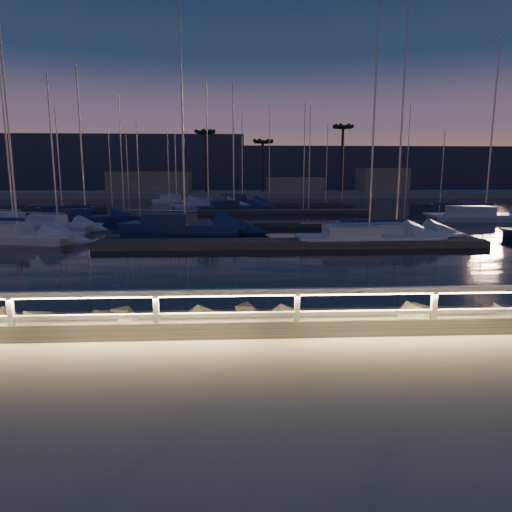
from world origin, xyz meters
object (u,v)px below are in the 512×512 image
object	(u,v)px
sailboat_e	(56,224)
sailboat_k	(206,205)
sailboat_m	(175,201)
sailboat_n	(241,201)
sailboat_d	(365,238)
sailboat_b	(15,235)
sailboat_a	(12,222)
sailboat_i	(61,212)
sailboat_l	(482,216)
sailboat_c	(392,235)
sailboat_f	(83,218)
guard_rail	(386,300)
sailboat_j	(232,207)
sailboat_g	(182,226)

from	to	relation	value
sailboat_e	sailboat_k	bearing A→B (deg)	80.83
sailboat_m	sailboat_n	distance (m)	9.26
sailboat_d	sailboat_b	bearing A→B (deg)	172.33
sailboat_n	sailboat_a	bearing A→B (deg)	-102.69
sailboat_i	sailboat_l	distance (m)	39.19
sailboat_b	sailboat_c	bearing A→B (deg)	11.69
sailboat_f	sailboat_k	world-z (taller)	sailboat_k
guard_rail	sailboat_m	size ratio (longest dim) A/B	3.71
sailboat_k	sailboat_e	bearing A→B (deg)	-125.66
sailboat_i	sailboat_n	size ratio (longest dim) A/B	0.87
sailboat_i	sailboat_n	distance (m)	24.96
sailboat_n	sailboat_m	bearing A→B (deg)	-169.48
sailboat_a	sailboat_c	xyz separation A→B (m)	(26.56, -8.32, -0.03)
sailboat_b	sailboat_c	xyz separation A→B (m)	(22.94, -0.97, -0.02)
sailboat_l	sailboat_d	bearing A→B (deg)	-132.01
sailboat_f	sailboat_j	distance (m)	17.11
sailboat_j	sailboat_k	world-z (taller)	sailboat_k
sailboat_g	guard_rail	bearing A→B (deg)	-56.99
guard_rail	sailboat_k	size ratio (longest dim) A/B	3.01
sailboat_a	sailboat_f	bearing A→B (deg)	61.23
sailboat_l	sailboat_g	bearing A→B (deg)	-160.14
guard_rail	sailboat_d	bearing A→B (deg)	75.20
sailboat_k	sailboat_c	bearing A→B (deg)	-74.25
sailboat_m	sailboat_n	xyz separation A→B (m)	(9.12, -1.63, -0.02)
sailboat_d	sailboat_k	bearing A→B (deg)	109.23
sailboat_b	sailboat_n	size ratio (longest dim) A/B	1.09
sailboat_i	sailboat_l	bearing A→B (deg)	-32.42
sailboat_c	sailboat_i	distance (m)	32.20
sailboat_b	sailboat_m	bearing A→B (deg)	95.92
sailboat_g	sailboat_k	xyz separation A→B (m)	(0.50, 21.94, -0.02)
sailboat_i	sailboat_m	world-z (taller)	sailboat_m
sailboat_e	sailboat_f	world-z (taller)	sailboat_f
sailboat_j	sailboat_e	bearing A→B (deg)	-142.09
sailboat_m	sailboat_a	bearing A→B (deg)	-91.95
sailboat_a	sailboat_n	xyz separation A→B (m)	(17.96, 27.29, -0.03)
sailboat_g	sailboat_m	size ratio (longest dim) A/B	1.33
sailboat_a	sailboat_m	size ratio (longest dim) A/B	1.05
sailboat_d	sailboat_e	size ratio (longest dim) A/B	1.29
guard_rail	sailboat_f	distance (m)	33.70
sailboat_b	sailboat_f	distance (m)	10.94
guard_rail	sailboat_l	bearing A→B (deg)	57.93
sailboat_j	sailboat_a	bearing A→B (deg)	-151.92
sailboat_n	sailboat_e	bearing A→B (deg)	-95.60
guard_rail	sailboat_b	xyz separation A→B (m)	(-16.50, 18.77, -0.94)
sailboat_a	sailboat_f	xyz separation A→B (m)	(4.21, 3.57, -0.01)
sailboat_c	sailboat_i	world-z (taller)	sailboat_c
sailboat_g	sailboat_c	bearing A→B (deg)	-5.03
sailboat_g	sailboat_n	size ratio (longest dim) A/B	1.31
sailboat_e	sailboat_k	world-z (taller)	sailboat_k
sailboat_m	sailboat_c	bearing A→B (deg)	-49.52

